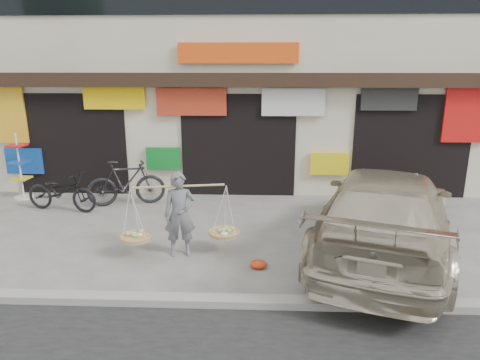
{
  "coord_description": "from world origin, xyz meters",
  "views": [
    {
      "loc": [
        0.49,
        -7.62,
        3.48
      ],
      "look_at": [
        0.15,
        0.9,
        1.13
      ],
      "focal_mm": 32.0,
      "sensor_mm": 36.0,
      "label": 1
    }
  ],
  "objects_px": {
    "display_rack": "(21,172)",
    "street_vendor": "(180,218)",
    "suv": "(385,212)",
    "bike_0": "(62,191)",
    "bike_1": "(126,183)"
  },
  "relations": [
    {
      "from": "bike_0",
      "to": "display_rack",
      "type": "xyz_separation_m",
      "value": [
        -1.48,
        0.92,
        0.22
      ]
    },
    {
      "from": "bike_1",
      "to": "suv",
      "type": "xyz_separation_m",
      "value": [
        5.63,
        -2.58,
        0.23
      ]
    },
    {
      "from": "bike_0",
      "to": "bike_1",
      "type": "height_order",
      "value": "bike_1"
    },
    {
      "from": "display_rack",
      "to": "street_vendor",
      "type": "bearing_deg",
      "value": -34.32
    },
    {
      "from": "bike_0",
      "to": "display_rack",
      "type": "height_order",
      "value": "display_rack"
    },
    {
      "from": "bike_1",
      "to": "display_rack",
      "type": "distance_m",
      "value": 2.95
    },
    {
      "from": "street_vendor",
      "to": "bike_1",
      "type": "relative_size",
      "value": 1.13
    },
    {
      "from": "street_vendor",
      "to": "bike_1",
      "type": "bearing_deg",
      "value": 113.75
    },
    {
      "from": "street_vendor",
      "to": "bike_0",
      "type": "xyz_separation_m",
      "value": [
        -3.29,
        2.34,
        -0.25
      ]
    },
    {
      "from": "suv",
      "to": "display_rack",
      "type": "height_order",
      "value": "display_rack"
    },
    {
      "from": "street_vendor",
      "to": "suv",
      "type": "relative_size",
      "value": 0.36
    },
    {
      "from": "bike_0",
      "to": "suv",
      "type": "height_order",
      "value": "suv"
    },
    {
      "from": "street_vendor",
      "to": "bike_0",
      "type": "distance_m",
      "value": 4.04
    },
    {
      "from": "bike_1",
      "to": "suv",
      "type": "bearing_deg",
      "value": -129.66
    },
    {
      "from": "bike_0",
      "to": "bike_1",
      "type": "bearing_deg",
      "value": -60.62
    }
  ]
}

